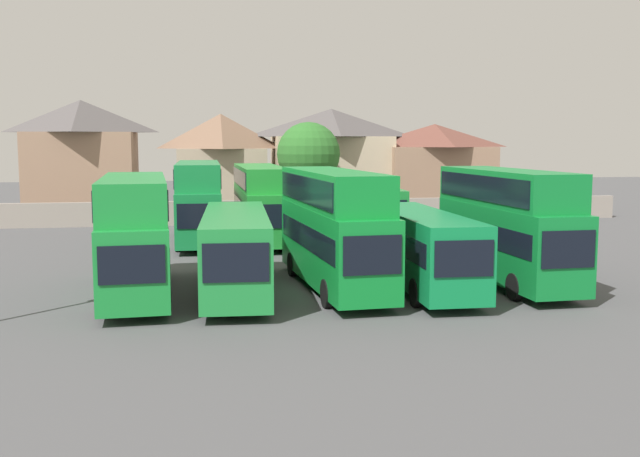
% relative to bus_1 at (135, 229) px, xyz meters
% --- Properties ---
extents(ground, '(140.00, 140.00, 0.00)m').
position_rel_bus_1_xyz_m(ground, '(8.07, 17.84, -2.73)').
color(ground, '#4C4C4F').
extents(depot_boundary_wall, '(56.00, 0.50, 1.80)m').
position_rel_bus_1_xyz_m(depot_boundary_wall, '(8.07, 25.53, -1.83)').
color(depot_boundary_wall, gray).
rests_on(depot_boundary_wall, ground).
extents(bus_1, '(3.16, 10.68, 4.84)m').
position_rel_bus_1_xyz_m(bus_1, '(0.00, 0.00, 0.00)').
color(bus_1, '#198735').
rests_on(bus_1, ground).
extents(bus_2, '(3.11, 11.53, 3.34)m').
position_rel_bus_1_xyz_m(bus_2, '(4.06, -0.07, -0.81)').
color(bus_2, '#1E8739').
rests_on(bus_2, ground).
extents(bus_3, '(3.19, 11.20, 5.04)m').
position_rel_bus_1_xyz_m(bus_3, '(8.20, 0.16, 0.11)').
color(bus_3, '#10842F').
rests_on(bus_3, ground).
extents(bus_4, '(2.69, 10.90, 3.27)m').
position_rel_bus_1_xyz_m(bus_4, '(11.88, -0.48, -0.85)').
color(bus_4, '#108442').
rests_on(bus_4, ground).
extents(bus_5, '(2.84, 10.32, 5.04)m').
position_rel_bus_1_xyz_m(bus_5, '(15.86, -0.08, 0.11)').
color(bus_5, '#107B31').
rests_on(bus_5, ground).
extents(bus_6, '(2.74, 11.50, 4.96)m').
position_rel_bus_1_xyz_m(bus_6, '(2.58, 15.68, 0.07)').
color(bus_6, '#177F3D').
rests_on(bus_6, ground).
extents(bus_7, '(2.77, 11.94, 4.72)m').
position_rel_bus_1_xyz_m(bus_7, '(6.38, 15.58, -0.06)').
color(bus_7, '#1F8D2F').
rests_on(bus_7, ground).
extents(bus_8, '(2.81, 11.60, 3.34)m').
position_rel_bus_1_xyz_m(bus_8, '(9.53, 15.19, -0.82)').
color(bus_8, '#178A42').
rests_on(bus_8, ground).
extents(bus_9, '(3.06, 11.22, 3.43)m').
position_rel_bus_1_xyz_m(bus_9, '(13.50, 15.63, -0.77)').
color(bus_9, '#1D8535').
rests_on(bus_9, ground).
extents(house_terrace_left, '(9.05, 7.32, 9.65)m').
position_rel_bus_1_xyz_m(house_terrace_left, '(-6.98, 34.12, 2.19)').
color(house_terrace_left, '#9E7A60').
rests_on(house_terrace_left, ground).
extents(house_terrace_centre, '(7.70, 7.12, 8.56)m').
position_rel_bus_1_xyz_m(house_terrace_centre, '(4.54, 33.80, 1.65)').
color(house_terrace_centre, tan).
rests_on(house_terrace_centre, ground).
extents(house_terrace_right, '(10.61, 6.62, 9.06)m').
position_rel_bus_1_xyz_m(house_terrace_right, '(14.18, 34.04, 1.89)').
color(house_terrace_right, '#C6B293').
rests_on(house_terrace_right, ground).
extents(house_terrace_far_right, '(9.76, 7.96, 7.76)m').
position_rel_bus_1_xyz_m(house_terrace_far_right, '(23.53, 33.75, 1.23)').
color(house_terrace_far_right, '#9E7A60').
rests_on(house_terrace_far_right, ground).
extents(tree_left_of_lot, '(5.05, 5.05, 7.77)m').
position_rel_bus_1_xyz_m(tree_left_of_lot, '(11.26, 28.03, 2.49)').
color(tree_left_of_lot, brown).
rests_on(tree_left_of_lot, ground).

